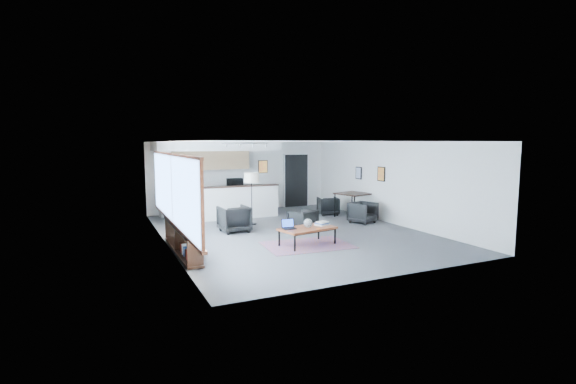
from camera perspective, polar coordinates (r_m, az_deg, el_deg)
name	(u,v)px	position (r m, az deg, el deg)	size (l,w,h in m)	color
room	(291,187)	(11.92, 0.42, 0.63)	(7.02, 9.02, 2.62)	#49494B
window	(172,191)	(10.01, -15.52, 0.12)	(0.10, 5.95, 1.66)	#8CBFFF
console	(182,240)	(10.08, -14.26, -6.32)	(0.35, 3.00, 0.80)	black
kitchenette	(216,177)	(14.98, -9.83, 2.08)	(4.20, 1.96, 2.60)	white
doorway	(296,180)	(16.90, 1.09, 1.66)	(1.10, 0.12, 2.15)	black
track_light	(246,144)	(13.67, -5.79, 6.53)	(1.60, 0.07, 0.15)	silver
wall_art_lower	(381,174)	(14.04, 12.63, 2.42)	(0.03, 0.38, 0.48)	black
wall_art_upper	(359,173)	(15.10, 9.63, 2.58)	(0.03, 0.34, 0.44)	black
kilim_rug	(307,245)	(10.59, 2.66, -7.26)	(2.25, 1.62, 0.01)	#673E4F
coffee_table	(307,229)	(10.50, 2.68, -5.06)	(1.51, 1.01, 0.46)	brown
laptop	(288,226)	(10.37, 0.06, -4.63)	(0.34, 0.29, 0.23)	black
ceramic_pot	(308,223)	(10.46, 2.75, -4.29)	(0.22, 0.22, 0.22)	gray
book_stack	(322,223)	(10.79, 4.69, -4.31)	(0.40, 0.36, 0.10)	silver
coaster	(318,229)	(10.34, 4.10, -5.05)	(0.10, 0.10, 0.01)	#E5590C
armchair_left	(234,218)	(12.18, -7.38, -3.50)	(0.81, 0.76, 0.83)	black
armchair_right	(303,219)	(12.21, 2.01, -3.76)	(0.67, 0.63, 0.69)	black
floor_lamp	(251,180)	(13.10, -5.02, 1.69)	(0.55, 0.55, 1.64)	black
dining_table	(353,195)	(14.58, 8.92, -0.42)	(1.23, 1.23, 0.85)	black
dining_chair_near	(363,213)	(13.61, 10.21, -2.88)	(0.62, 0.58, 0.64)	black
dining_chair_far	(328,206)	(15.02, 5.49, -1.99)	(0.58, 0.54, 0.60)	black
microwave	(235,182)	(15.66, -7.30, 1.40)	(0.58, 0.32, 0.40)	black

